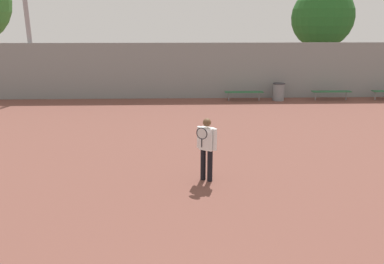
{
  "coord_description": "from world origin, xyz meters",
  "views": [
    {
      "loc": [
        0.01,
        -2.45,
        4.12
      ],
      "look_at": [
        0.35,
        8.01,
        1.0
      ],
      "focal_mm": 35.0,
      "sensor_mm": 36.0,
      "label": 1
    }
  ],
  "objects_px": {
    "tennis_player": "(207,146)",
    "trash_bin": "(279,92)",
    "bench_adjacent_court": "(331,92)",
    "tree_green_tall": "(323,17)",
    "bench_courtside_near": "(244,92)"
  },
  "relations": [
    {
      "from": "tennis_player",
      "to": "trash_bin",
      "type": "bearing_deg",
      "value": 97.46
    },
    {
      "from": "bench_adjacent_court",
      "to": "tree_green_tall",
      "type": "distance_m",
      "value": 7.55
    },
    {
      "from": "tennis_player",
      "to": "bench_adjacent_court",
      "type": "xyz_separation_m",
      "value": [
        7.48,
        10.41,
        -0.53
      ]
    },
    {
      "from": "tennis_player",
      "to": "bench_courtside_near",
      "type": "height_order",
      "value": "tennis_player"
    },
    {
      "from": "trash_bin",
      "to": "tree_green_tall",
      "type": "xyz_separation_m",
      "value": [
        4.34,
        6.28,
        3.87
      ]
    },
    {
      "from": "tennis_player",
      "to": "bench_adjacent_court",
      "type": "height_order",
      "value": "tennis_player"
    },
    {
      "from": "tennis_player",
      "to": "bench_courtside_near",
      "type": "bearing_deg",
      "value": 106.54
    },
    {
      "from": "trash_bin",
      "to": "bench_courtside_near",
      "type": "bearing_deg",
      "value": -179.17
    },
    {
      "from": "bench_courtside_near",
      "to": "tree_green_tall",
      "type": "xyz_separation_m",
      "value": [
        6.21,
        6.3,
        3.89
      ]
    },
    {
      "from": "tennis_player",
      "to": "bench_courtside_near",
      "type": "distance_m",
      "value": 10.78
    },
    {
      "from": "tree_green_tall",
      "to": "trash_bin",
      "type": "bearing_deg",
      "value": -124.64
    },
    {
      "from": "bench_courtside_near",
      "to": "bench_adjacent_court",
      "type": "distance_m",
      "value": 4.73
    },
    {
      "from": "tree_green_tall",
      "to": "bench_courtside_near",
      "type": "bearing_deg",
      "value": -134.55
    },
    {
      "from": "tennis_player",
      "to": "tree_green_tall",
      "type": "height_order",
      "value": "tree_green_tall"
    },
    {
      "from": "bench_adjacent_court",
      "to": "tree_green_tall",
      "type": "bearing_deg",
      "value": 76.85
    }
  ]
}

